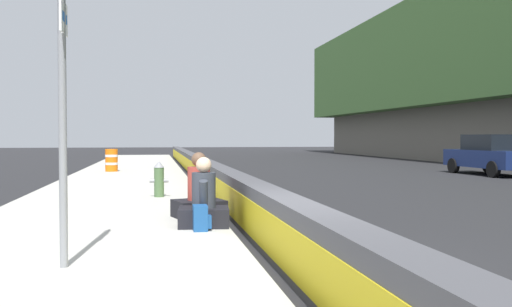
{
  "coord_description": "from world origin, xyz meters",
  "views": [
    {
      "loc": [
        -6.59,
        1.65,
        1.61
      ],
      "look_at": [
        9.29,
        -1.22,
        1.13
      ],
      "focal_mm": 39.63,
      "sensor_mm": 36.0,
      "label": 1
    }
  ],
  "objects_px": {
    "route_sign_post": "(63,83)",
    "fire_hydrant": "(159,179)",
    "backpack": "(201,218)",
    "parked_car_fourth": "(491,155)",
    "seated_person_foreground": "(204,205)",
    "seated_person_middle": "(199,197)",
    "construction_barrel": "(111,160)"
  },
  "relations": [
    {
      "from": "route_sign_post",
      "to": "seated_person_foreground",
      "type": "bearing_deg",
      "value": -34.29
    },
    {
      "from": "route_sign_post",
      "to": "fire_hydrant",
      "type": "bearing_deg",
      "value": -8.59
    },
    {
      "from": "seated_person_middle",
      "to": "parked_car_fourth",
      "type": "height_order",
      "value": "parked_car_fourth"
    },
    {
      "from": "construction_barrel",
      "to": "parked_car_fourth",
      "type": "xyz_separation_m",
      "value": [
        -3.02,
        -15.75,
        0.24
      ]
    },
    {
      "from": "seated_person_middle",
      "to": "parked_car_fourth",
      "type": "bearing_deg",
      "value": -49.34
    },
    {
      "from": "seated_person_middle",
      "to": "route_sign_post",
      "type": "bearing_deg",
      "value": 153.84
    },
    {
      "from": "fire_hydrant",
      "to": "backpack",
      "type": "relative_size",
      "value": 2.2
    },
    {
      "from": "route_sign_post",
      "to": "fire_hydrant",
      "type": "distance_m",
      "value": 7.63
    },
    {
      "from": "fire_hydrant",
      "to": "seated_person_foreground",
      "type": "relative_size",
      "value": 0.77
    },
    {
      "from": "backpack",
      "to": "parked_car_fourth",
      "type": "distance_m",
      "value": 18.39
    },
    {
      "from": "seated_person_foreground",
      "to": "seated_person_middle",
      "type": "height_order",
      "value": "seated_person_middle"
    },
    {
      "from": "seated_person_foreground",
      "to": "seated_person_middle",
      "type": "xyz_separation_m",
      "value": [
        1.02,
        0.0,
        0.02
      ]
    },
    {
      "from": "seated_person_middle",
      "to": "construction_barrel",
      "type": "distance_m",
      "value": 14.55
    },
    {
      "from": "seated_person_foreground",
      "to": "construction_barrel",
      "type": "height_order",
      "value": "seated_person_foreground"
    },
    {
      "from": "backpack",
      "to": "construction_barrel",
      "type": "relative_size",
      "value": 0.42
    },
    {
      "from": "seated_person_foreground",
      "to": "backpack",
      "type": "relative_size",
      "value": 2.85
    },
    {
      "from": "fire_hydrant",
      "to": "parked_car_fourth",
      "type": "height_order",
      "value": "parked_car_fourth"
    },
    {
      "from": "construction_barrel",
      "to": "parked_car_fourth",
      "type": "distance_m",
      "value": 16.04
    },
    {
      "from": "route_sign_post",
      "to": "backpack",
      "type": "xyz_separation_m",
      "value": [
        2.22,
        -1.72,
        -1.88
      ]
    },
    {
      "from": "fire_hydrant",
      "to": "parked_car_fourth",
      "type": "xyz_separation_m",
      "value": [
        7.6,
        -13.85,
        0.27
      ]
    },
    {
      "from": "construction_barrel",
      "to": "fire_hydrant",
      "type": "bearing_deg",
      "value": -169.84
    },
    {
      "from": "backpack",
      "to": "seated_person_foreground",
      "type": "bearing_deg",
      "value": -10.97
    },
    {
      "from": "seated_person_foreground",
      "to": "parked_car_fourth",
      "type": "distance_m",
      "value": 18.04
    },
    {
      "from": "seated_person_foreground",
      "to": "construction_barrel",
      "type": "xyz_separation_m",
      "value": [
        15.35,
        2.59,
        0.12
      ]
    },
    {
      "from": "backpack",
      "to": "construction_barrel",
      "type": "height_order",
      "value": "construction_barrel"
    },
    {
      "from": "route_sign_post",
      "to": "backpack",
      "type": "height_order",
      "value": "route_sign_post"
    },
    {
      "from": "route_sign_post",
      "to": "parked_car_fourth",
      "type": "distance_m",
      "value": 21.21
    },
    {
      "from": "fire_hydrant",
      "to": "seated_person_foreground",
      "type": "xyz_separation_m",
      "value": [
        -4.73,
        -0.69,
        -0.09
      ]
    },
    {
      "from": "construction_barrel",
      "to": "parked_car_fourth",
      "type": "bearing_deg",
      "value": -100.85
    },
    {
      "from": "fire_hydrant",
      "to": "construction_barrel",
      "type": "xyz_separation_m",
      "value": [
        10.61,
        1.9,
        0.03
      ]
    },
    {
      "from": "seated_person_foreground",
      "to": "seated_person_middle",
      "type": "distance_m",
      "value": 1.02
    },
    {
      "from": "backpack",
      "to": "parked_car_fourth",
      "type": "bearing_deg",
      "value": -46.08
    }
  ]
}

